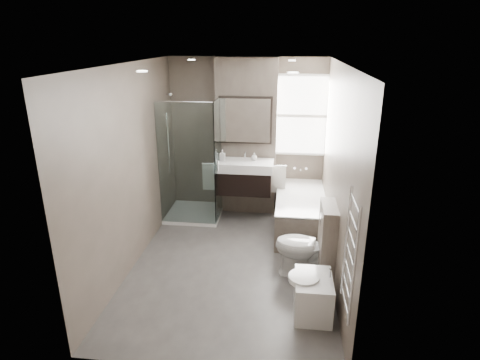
# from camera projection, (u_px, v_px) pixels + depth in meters

# --- Properties ---
(room) EXTENTS (2.70, 3.90, 2.70)m
(room) POSITION_uv_depth(u_px,v_px,m) (232.00, 171.00, 5.03)
(room) COLOR #4D4A47
(room) RESTS_ON ground
(vanity_pier) EXTENTS (1.00, 0.25, 2.60)m
(vanity_pier) POSITION_uv_depth(u_px,v_px,m) (246.00, 138.00, 6.69)
(vanity_pier) COLOR #5D5349
(vanity_pier) RESTS_ON ground
(vanity) EXTENTS (0.95, 0.47, 0.66)m
(vanity) POSITION_uv_depth(u_px,v_px,m) (244.00, 176.00, 6.55)
(vanity) COLOR black
(vanity) RESTS_ON vanity_pier
(mirror_cabinet) EXTENTS (0.86, 0.08, 0.76)m
(mirror_cabinet) POSITION_uv_depth(u_px,v_px,m) (245.00, 120.00, 6.42)
(mirror_cabinet) COLOR black
(mirror_cabinet) RESTS_ON vanity_pier
(towel_left) EXTENTS (0.24, 0.06, 0.44)m
(towel_left) POSITION_uv_depth(u_px,v_px,m) (210.00, 177.00, 6.60)
(towel_left) COLOR silver
(towel_left) RESTS_ON vanity_pier
(towel_right) EXTENTS (0.24, 0.06, 0.44)m
(towel_right) POSITION_uv_depth(u_px,v_px,m) (278.00, 179.00, 6.48)
(towel_right) COLOR silver
(towel_right) RESTS_ON vanity_pier
(shower_enclosure) EXTENTS (0.90, 0.90, 2.00)m
(shower_enclosure) POSITION_uv_depth(u_px,v_px,m) (198.00, 190.00, 6.64)
(shower_enclosure) COLOR white
(shower_enclosure) RESTS_ON ground
(bathtub) EXTENTS (0.75, 1.60, 0.57)m
(bathtub) POSITION_uv_depth(u_px,v_px,m) (300.00, 211.00, 6.29)
(bathtub) COLOR #5D5349
(bathtub) RESTS_ON ground
(window) EXTENTS (0.98, 0.06, 1.33)m
(window) POSITION_uv_depth(u_px,v_px,m) (302.00, 116.00, 6.56)
(window) COLOR white
(window) RESTS_ON room
(toilet) EXTENTS (0.85, 0.57, 0.80)m
(toilet) POSITION_uv_depth(u_px,v_px,m) (307.00, 247.00, 5.03)
(toilet) COLOR white
(toilet) RESTS_ON ground
(cistern_box) EXTENTS (0.19, 0.55, 1.00)m
(cistern_box) POSITION_uv_depth(u_px,v_px,m) (327.00, 243.00, 4.93)
(cistern_box) COLOR #5D5349
(cistern_box) RESTS_ON ground
(bidet) EXTENTS (0.48, 0.55, 0.57)m
(bidet) POSITION_uv_depth(u_px,v_px,m) (312.00, 295.00, 4.37)
(bidet) COLOR white
(bidet) RESTS_ON ground
(towel_radiator) EXTENTS (0.03, 0.49, 1.10)m
(towel_radiator) POSITION_uv_depth(u_px,v_px,m) (350.00, 255.00, 3.45)
(towel_radiator) COLOR silver
(towel_radiator) RESTS_ON room
(soap_bottle_a) EXTENTS (0.08, 0.08, 0.19)m
(soap_bottle_a) POSITION_uv_depth(u_px,v_px,m) (222.00, 155.00, 6.45)
(soap_bottle_a) COLOR white
(soap_bottle_a) RESTS_ON vanity
(soap_bottle_b) EXTENTS (0.10, 0.10, 0.13)m
(soap_bottle_b) POSITION_uv_depth(u_px,v_px,m) (254.00, 157.00, 6.49)
(soap_bottle_b) COLOR white
(soap_bottle_b) RESTS_ON vanity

